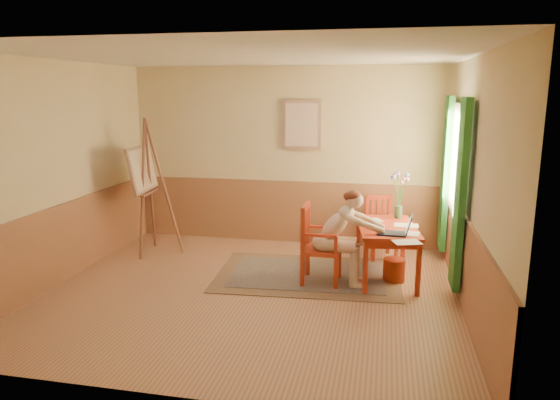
% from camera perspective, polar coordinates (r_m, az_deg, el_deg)
% --- Properties ---
extents(room, '(5.04, 4.54, 2.84)m').
position_cam_1_polar(room, '(5.99, -3.41, 2.30)').
color(room, tan).
rests_on(room, ground).
extents(wainscot, '(5.00, 4.50, 1.00)m').
position_cam_1_polar(wainscot, '(6.95, -1.61, -3.94)').
color(wainscot, '#A26844').
rests_on(wainscot, room).
extents(window, '(0.12, 2.01, 2.20)m').
position_cam_1_polar(window, '(6.94, 18.81, 2.56)').
color(window, white).
rests_on(window, room).
extents(wall_portrait, '(0.60, 0.05, 0.76)m').
position_cam_1_polar(wall_portrait, '(8.03, 2.42, 8.37)').
color(wall_portrait, tan).
rests_on(wall_portrait, room).
extents(rug, '(2.50, 1.75, 0.02)m').
position_cam_1_polar(rug, '(6.92, 3.09, -8.30)').
color(rug, '#8C7251').
rests_on(rug, room).
extents(table, '(0.88, 1.29, 0.72)m').
position_cam_1_polar(table, '(6.73, 11.79, -3.58)').
color(table, '#D64325').
rests_on(table, room).
extents(chair_left, '(0.47, 0.45, 1.02)m').
position_cam_1_polar(chair_left, '(6.52, 4.20, -4.94)').
color(chair_left, '#D64325').
rests_on(chair_left, room).
extents(chair_back, '(0.51, 0.52, 0.90)m').
position_cam_1_polar(chair_back, '(7.67, 11.11, -3.01)').
color(chair_back, '#D64325').
rests_on(chair_back, room).
extents(figure, '(0.90, 0.40, 1.23)m').
position_cam_1_polar(figure, '(6.43, 6.80, -3.68)').
color(figure, beige).
rests_on(figure, room).
extents(laptop, '(0.42, 0.27, 0.24)m').
position_cam_1_polar(laptop, '(6.32, 12.95, -3.33)').
color(laptop, '#1E2338').
rests_on(laptop, table).
extents(papers, '(0.81, 1.25, 0.00)m').
position_cam_1_polar(papers, '(6.53, 12.88, -3.25)').
color(papers, white).
rests_on(papers, table).
extents(vase, '(0.26, 0.32, 0.63)m').
position_cam_1_polar(vase, '(7.10, 13.13, 0.34)').
color(vase, '#3F724C').
rests_on(vase, table).
extents(wastebasket, '(0.33, 0.33, 0.30)m').
position_cam_1_polar(wastebasket, '(6.82, 12.58, -7.62)').
color(wastebasket, '#A13317').
rests_on(wastebasket, room).
extents(easel, '(0.72, 0.91, 2.04)m').
position_cam_1_polar(easel, '(7.83, -14.81, 2.79)').
color(easel, brown).
rests_on(easel, room).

